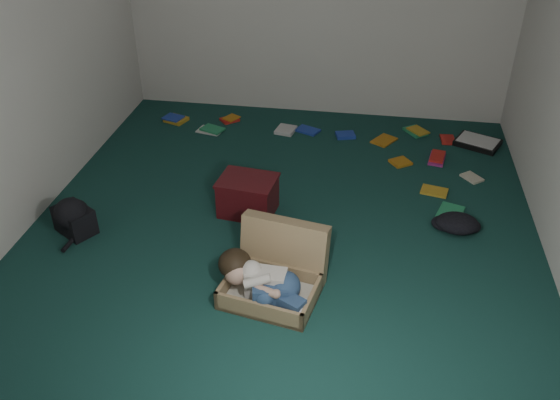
# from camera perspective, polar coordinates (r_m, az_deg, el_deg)

# --- Properties ---
(floor) EXTENTS (4.50, 4.50, 0.00)m
(floor) POSITION_cam_1_polar(r_m,az_deg,el_deg) (4.75, 0.29, -2.57)
(floor) COLOR #153D37
(floor) RESTS_ON ground
(wall_front) EXTENTS (4.50, 0.00, 4.50)m
(wall_front) POSITION_cam_1_polar(r_m,az_deg,el_deg) (2.22, -8.82, -8.56)
(wall_front) COLOR silver
(wall_front) RESTS_ON ground
(wall_left) EXTENTS (0.00, 4.50, 4.50)m
(wall_left) POSITION_cam_1_polar(r_m,az_deg,el_deg) (4.84, -24.38, 12.56)
(wall_left) COLOR silver
(wall_left) RESTS_ON ground
(suitcase) EXTENTS (0.72, 0.71, 0.46)m
(suitcase) POSITION_cam_1_polar(r_m,az_deg,el_deg) (4.08, -0.37, -6.99)
(suitcase) COLOR #9A7E55
(suitcase) RESTS_ON floor
(person) EXTENTS (0.65, 0.41, 0.28)m
(person) POSITION_cam_1_polar(r_m,az_deg,el_deg) (3.96, -1.75, -7.77)
(person) COLOR beige
(person) RESTS_ON suitcase
(maroon_bin) EXTENTS (0.49, 0.41, 0.31)m
(maroon_bin) POSITION_cam_1_polar(r_m,az_deg,el_deg) (4.84, -3.11, 0.43)
(maroon_bin) COLOR #470E12
(maroon_bin) RESTS_ON floor
(backpack) EXTENTS (0.49, 0.47, 0.23)m
(backpack) POSITION_cam_1_polar(r_m,az_deg,el_deg) (4.90, -19.18, -1.76)
(backpack) COLOR black
(backpack) RESTS_ON floor
(clothing_pile) EXTENTS (0.45, 0.38, 0.13)m
(clothing_pile) POSITION_cam_1_polar(r_m,az_deg,el_deg) (4.88, 16.03, -2.04)
(clothing_pile) COLOR black
(clothing_pile) RESTS_ON floor
(paper_tray) EXTENTS (0.50, 0.45, 0.06)m
(paper_tray) POSITION_cam_1_polar(r_m,az_deg,el_deg) (6.25, 18.49, 5.28)
(paper_tray) COLOR black
(paper_tray) RESTS_ON floor
(book_scatter) EXTENTS (3.22, 1.71, 0.02)m
(book_scatter) POSITION_cam_1_polar(r_m,az_deg,el_deg) (5.93, 6.89, 5.12)
(book_scatter) COLOR gold
(book_scatter) RESTS_ON floor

